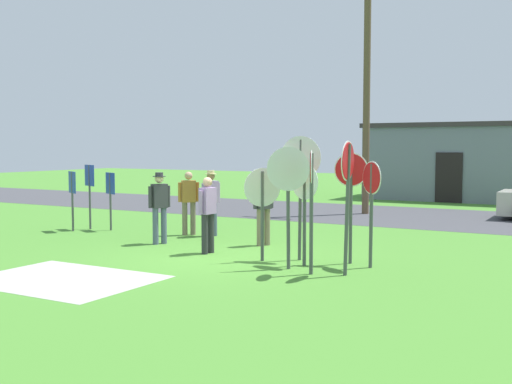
{
  "coord_description": "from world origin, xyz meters",
  "views": [
    {
      "loc": [
        7.36,
        -11.22,
        2.38
      ],
      "look_at": [
        0.08,
        1.62,
        1.3
      ],
      "focal_mm": 44.49,
      "sensor_mm": 36.0,
      "label": 1
    }
  ],
  "objects": [
    {
      "name": "person_holding_notes",
      "position": [
        -0.42,
        0.34,
        0.95
      ],
      "size": [
        0.25,
        0.57,
        1.69
      ],
      "color": "#2D2D33",
      "rests_on": "ground"
    },
    {
      "name": "utility_pole",
      "position": [
        -0.21,
        9.9,
        4.45
      ],
      "size": [
        1.8,
        0.24,
        8.54
      ],
      "color": "brown",
      "rests_on": "ground"
    },
    {
      "name": "ground_plane",
      "position": [
        0.0,
        0.0,
        0.0
      ],
      "size": [
        80.0,
        80.0,
        0.0
      ],
      "primitive_type": "plane",
      "color": "#47842D"
    },
    {
      "name": "stop_sign_center_cluster",
      "position": [
        2.52,
        -0.62,
        1.52
      ],
      "size": [
        0.25,
        0.56,
        2.29
      ],
      "color": "#474C4C",
      "rests_on": "ground"
    },
    {
      "name": "person_in_blue",
      "position": [
        0.11,
        1.92,
        0.95
      ],
      "size": [
        0.35,
        0.52,
        1.69
      ],
      "color": "#7A6B56",
      "rests_on": "ground"
    },
    {
      "name": "info_panel_leftmost",
      "position": [
        -5.63,
        2.09,
        1.27
      ],
      "size": [
        0.56,
        0.25,
        1.84
      ],
      "color": "#4C4C51",
      "rests_on": "ground"
    },
    {
      "name": "stop_sign_tallest",
      "position": [
        2.04,
        0.11,
        1.38
      ],
      "size": [
        0.68,
        0.24,
        2.03
      ],
      "color": "#474C4C",
      "rests_on": "ground"
    },
    {
      "name": "person_near_signs",
      "position": [
        -1.86,
        2.61,
        1.01
      ],
      "size": [
        0.44,
        0.54,
        1.74
      ],
      "color": "#4C5670",
      "rests_on": "ground"
    },
    {
      "name": "building_background",
      "position": [
        1.35,
        17.6,
        1.69
      ],
      "size": [
        7.84,
        3.95,
        3.37
      ],
      "color": "slate",
      "rests_on": "ground"
    },
    {
      "name": "stop_sign_leaning_right",
      "position": [
        3.14,
        -0.4,
        1.68
      ],
      "size": [
        0.13,
        0.73,
        2.47
      ],
      "color": "#474C4C",
      "rests_on": "ground"
    },
    {
      "name": "concrete_path",
      "position": [
        -1.14,
        -3.21,
        0.0
      ],
      "size": [
        3.2,
        2.4,
        0.01
      ],
      "primitive_type": "cube",
      "color": "#ADAAA3",
      "rests_on": "ground"
    },
    {
      "name": "stop_sign_rear_left",
      "position": [
        1.7,
        0.63,
        1.8
      ],
      "size": [
        0.89,
        0.14,
        2.58
      ],
      "color": "#474C4C",
      "rests_on": "ground"
    },
    {
      "name": "person_on_left",
      "position": [
        -2.49,
        2.52,
        0.95
      ],
      "size": [
        0.44,
        0.42,
        1.69
      ],
      "color": "#7A6B56",
      "rests_on": "ground"
    },
    {
      "name": "stop_sign_leaning_left",
      "position": [
        1.07,
        0.13,
        1.31
      ],
      "size": [
        0.52,
        0.62,
        1.92
      ],
      "color": "#474C4C",
      "rests_on": "ground"
    },
    {
      "name": "stop_sign_nearest",
      "position": [
        2.76,
        0.75,
        1.51
      ],
      "size": [
        0.68,
        0.15,
        2.24
      ],
      "color": "#474C4C",
      "rests_on": "ground"
    },
    {
      "name": "stop_sign_rear_right",
      "position": [
        3.27,
        0.53,
        1.4
      ],
      "size": [
        0.52,
        0.42,
        2.08
      ],
      "color": "#474C4C",
      "rests_on": "ground"
    },
    {
      "name": "person_in_dark_shirt",
      "position": [
        -2.2,
        0.9,
        1.01
      ],
      "size": [
        0.45,
        0.52,
        1.74
      ],
      "color": "#4C5670",
      "rests_on": "ground"
    },
    {
      "name": "stop_sign_far_back",
      "position": [
        1.89,
        -0.32,
        1.63
      ],
      "size": [
        0.67,
        0.6,
        2.36
      ],
      "color": "#474C4C",
      "rests_on": "ground"
    },
    {
      "name": "info_panel_rightmost",
      "position": [
        -5.75,
        1.55,
        1.15
      ],
      "size": [
        0.54,
        0.31,
        1.67
      ],
      "color": "#4C4C51",
      "rests_on": "ground"
    },
    {
      "name": "info_panel_middle",
      "position": [
        -4.96,
        2.2,
        1.12
      ],
      "size": [
        0.55,
        0.28,
        1.63
      ],
      "color": "#4C4C51",
      "rests_on": "ground"
    },
    {
      "name": "street_asphalt",
      "position": [
        0.0,
        9.8,
        0.0
      ],
      "size": [
        60.0,
        6.4,
        0.01
      ],
      "primitive_type": "cube",
      "color": "#424247",
      "rests_on": "ground"
    }
  ]
}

